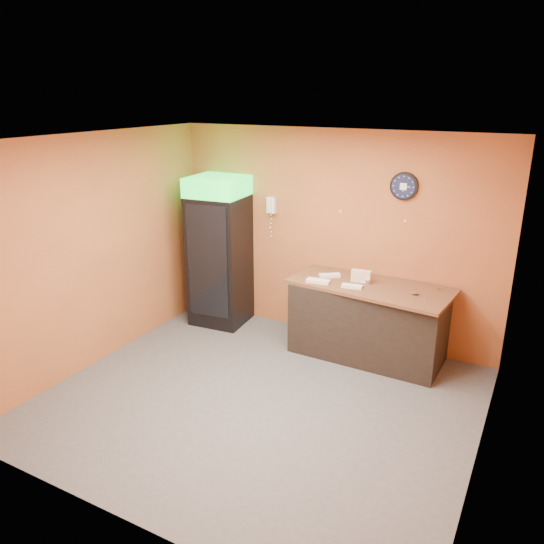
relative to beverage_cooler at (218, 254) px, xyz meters
The scene contains 15 objects.
floor 2.47m from the beverage_cooler, 45.60° to the right, with size 4.50×4.50×0.00m, color #47474C.
back_wall 1.66m from the beverage_cooler, 14.22° to the left, with size 4.50×0.02×2.80m, color #B06331.
left_wall 1.78m from the beverage_cooler, 113.02° to the right, with size 0.02×4.00×2.80m, color #B06331.
right_wall 4.16m from the beverage_cooler, 22.76° to the right, with size 0.02×4.00×2.80m, color #B06331.
ceiling 2.85m from the beverage_cooler, 45.60° to the right, with size 4.50×4.00×0.02m, color white.
beverage_cooler is the anchor object (origin of this frame).
prep_counter 2.33m from the beverage_cooler, ahead, with size 1.86×0.83×0.93m, color black.
wall_clock 2.74m from the beverage_cooler, ahead, with size 0.34×0.06×0.34m.
wall_phone 1.03m from the beverage_cooler, 27.23° to the left, with size 0.12×0.11×0.22m.
butcher_paper 2.26m from the beverage_cooler, ahead, with size 1.97×0.90×0.04m, color brown.
sub_roll_stack 2.12m from the beverage_cooler, ahead, with size 0.25×0.11×0.15m.
wrapped_sandwich_left 1.68m from the beverage_cooler, ahead, with size 0.29×0.11×0.04m, color white.
wrapped_sandwich_mid 2.11m from the beverage_cooler, ahead, with size 0.25×0.10×0.04m, color white.
wrapped_sandwich_right 1.71m from the beverage_cooler, ahead, with size 0.27×0.10×0.04m, color white.
kitchen_tool 2.22m from the beverage_cooler, ahead, with size 0.06×0.06×0.06m, color silver.
Camera 1 is at (2.52, -4.40, 3.23)m, focal length 35.00 mm.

